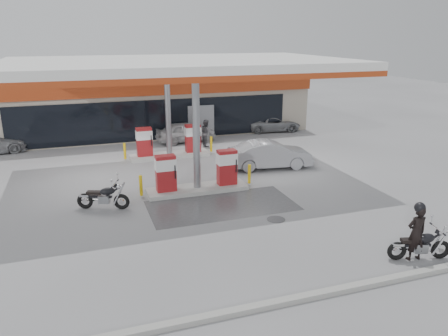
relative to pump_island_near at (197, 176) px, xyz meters
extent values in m
plane|color=gray|center=(0.00, -2.00, -0.71)|extent=(90.00, 90.00, 0.00)
cube|color=#4C4C4F|center=(0.50, -2.00, -0.71)|extent=(6.00, 3.00, 0.00)
cylinder|color=#38383A|center=(2.00, -4.00, -0.71)|extent=(0.70, 0.70, 0.01)
cube|color=gray|center=(0.00, -9.00, -0.64)|extent=(28.00, 0.25, 0.15)
cube|color=#AFA393|center=(0.00, 14.00, 1.29)|extent=(22.00, 8.00, 4.00)
cube|color=black|center=(0.00, 9.97, 0.69)|extent=(18.00, 0.10, 2.60)
cube|color=#A03513|center=(0.00, 9.90, 2.79)|extent=(22.00, 0.25, 1.00)
cube|color=navy|center=(7.00, 9.85, 2.79)|extent=(3.50, 0.12, 0.80)
cube|color=gray|center=(3.00, 9.93, 0.39)|extent=(1.80, 0.14, 2.20)
cube|color=silver|center=(0.00, 3.00, 4.59)|extent=(16.00, 10.00, 0.60)
cube|color=#A03513|center=(0.00, -1.95, 4.41)|extent=(16.00, 0.12, 0.24)
cube|color=#A03513|center=(0.00, 7.95, 4.41)|extent=(16.00, 0.12, 0.24)
cylinder|color=gray|center=(0.00, 0.00, 1.88)|extent=(0.32, 0.32, 5.00)
cylinder|color=gray|center=(0.00, 6.00, 1.88)|extent=(0.32, 0.32, 5.00)
cube|color=#9E9E99|center=(0.00, 0.00, -0.62)|extent=(4.50, 1.30, 0.18)
cube|color=maroon|center=(-1.40, 0.00, 0.27)|extent=(0.85, 0.48, 1.60)
cube|color=maroon|center=(1.40, 0.00, 0.27)|extent=(0.85, 0.48, 1.60)
cube|color=silver|center=(-1.40, 0.00, 0.67)|extent=(0.88, 0.52, 0.50)
cube|color=silver|center=(1.40, 0.00, 0.67)|extent=(0.88, 0.52, 0.50)
cylinder|color=gold|center=(-2.50, 0.00, -0.17)|extent=(0.14, 0.14, 0.90)
cylinder|color=gold|center=(2.50, 0.00, -0.17)|extent=(0.14, 0.14, 0.90)
cube|color=#9E9E99|center=(0.00, 6.00, -0.62)|extent=(4.50, 1.30, 0.18)
cube|color=maroon|center=(-1.40, 6.00, 0.27)|extent=(0.85, 0.48, 1.60)
cube|color=maroon|center=(1.40, 6.00, 0.27)|extent=(0.85, 0.48, 1.60)
cube|color=silver|center=(-1.40, 6.00, 0.67)|extent=(0.88, 0.52, 0.50)
cube|color=silver|center=(1.40, 6.00, 0.67)|extent=(0.88, 0.52, 0.50)
cylinder|color=gold|center=(-2.50, 6.00, -0.17)|extent=(0.14, 0.14, 0.90)
cylinder|color=gold|center=(2.50, 6.00, -0.17)|extent=(0.14, 0.14, 0.90)
torus|color=black|center=(5.59, -8.37, -0.40)|extent=(0.63, 0.30, 0.61)
torus|color=black|center=(4.23, -8.01, -0.40)|extent=(0.63, 0.30, 0.61)
cube|color=gray|center=(4.95, -8.20, -0.32)|extent=(0.46, 0.34, 0.31)
cube|color=black|center=(4.80, -8.16, -0.22)|extent=(0.91, 0.34, 0.08)
ellipsoid|color=black|center=(5.10, -8.24, 0.00)|extent=(0.64, 0.46, 0.29)
cube|color=black|center=(4.60, -8.11, -0.06)|extent=(0.61, 0.38, 0.10)
cylinder|color=silver|center=(5.39, -8.32, 0.31)|extent=(0.24, 0.76, 0.04)
sphere|color=silver|center=(5.51, -8.35, 0.19)|extent=(0.18, 0.18, 0.18)
cylinder|color=silver|center=(4.49, -7.93, -0.42)|extent=(0.91, 0.32, 0.08)
imported|color=black|center=(4.75, -8.15, 0.19)|extent=(0.67, 0.46, 1.80)
torus|color=black|center=(-3.44, -1.08, -0.39)|extent=(0.66, 0.38, 0.65)
torus|color=black|center=(-4.83, -0.53, -0.39)|extent=(0.66, 0.38, 0.65)
cube|color=gray|center=(-4.09, -0.82, -0.30)|extent=(0.50, 0.40, 0.32)
cube|color=black|center=(-4.24, -0.76, -0.19)|extent=(0.95, 0.46, 0.09)
ellipsoid|color=black|center=(-3.94, -0.88, 0.05)|extent=(0.69, 0.54, 0.30)
cube|color=black|center=(-4.45, -0.68, -0.02)|extent=(0.65, 0.46, 0.11)
cylinder|color=silver|center=(-3.64, -1.00, 0.37)|extent=(0.34, 0.78, 0.04)
sphere|color=silver|center=(-3.52, -1.05, 0.24)|extent=(0.19, 0.19, 0.19)
cylinder|color=silver|center=(-4.54, -0.48, -0.41)|extent=(0.94, 0.44, 0.09)
imported|color=silver|center=(1.77, 9.20, -0.05)|extent=(3.98, 1.88, 1.32)
imported|color=#4D4C51|center=(2.72, 7.74, 0.12)|extent=(0.64, 0.82, 1.67)
imported|color=#96979D|center=(4.55, 2.20, 0.00)|extent=(4.49, 2.11, 1.42)
imported|color=gray|center=(8.52, 10.33, -0.18)|extent=(4.03, 2.23, 1.07)
camera|label=1|loc=(-4.78, -17.82, 6.08)|focal=35.00mm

